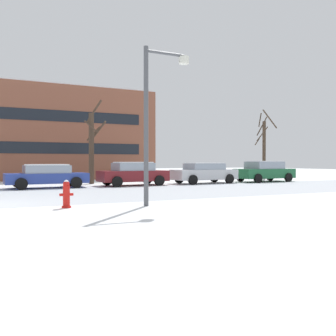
% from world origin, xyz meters
% --- Properties ---
extents(fire_hydrant, '(0.44, 0.30, 0.91)m').
position_xyz_m(fire_hydrant, '(2.40, -1.68, 0.46)').
color(fire_hydrant, red).
rests_on(fire_hydrant, ground).
extents(street_lamp, '(1.70, 0.36, 5.39)m').
position_xyz_m(street_lamp, '(5.24, -2.34, 3.31)').
color(street_lamp, '#4C4F54').
rests_on(street_lamp, ground).
extents(parked_car_blue, '(4.55, 2.20, 1.35)m').
position_xyz_m(parked_car_blue, '(2.92, 7.91, 0.70)').
color(parked_car_blue, '#283D93').
rests_on(parked_car_blue, ground).
extents(parked_car_maroon, '(4.38, 2.20, 1.48)m').
position_xyz_m(parked_car_maroon, '(8.12, 7.86, 0.76)').
color(parked_car_maroon, maroon).
rests_on(parked_car_maroon, ground).
extents(parked_car_silver, '(4.63, 2.18, 1.43)m').
position_xyz_m(parked_car_silver, '(13.31, 7.85, 0.74)').
color(parked_car_silver, silver).
rests_on(parked_car_silver, ground).
extents(parked_car_green, '(4.63, 2.30, 1.55)m').
position_xyz_m(parked_car_green, '(18.50, 7.78, 0.79)').
color(parked_car_green, '#1E6038').
rests_on(parked_car_green, ground).
extents(tree_far_left, '(1.62, 1.63, 5.76)m').
position_xyz_m(tree_far_left, '(6.19, 10.71, 2.64)').
color(tree_far_left, '#423326').
rests_on(tree_far_left, ground).
extents(tree_far_mid, '(1.63, 1.67, 5.87)m').
position_xyz_m(tree_far_mid, '(21.26, 11.13, 2.82)').
color(tree_far_mid, '#423326').
rests_on(tree_far_mid, ground).
extents(building_far_left, '(15.99, 11.34, 7.84)m').
position_xyz_m(building_far_left, '(5.27, 21.93, 3.92)').
color(building_far_left, brown).
rests_on(building_far_left, ground).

